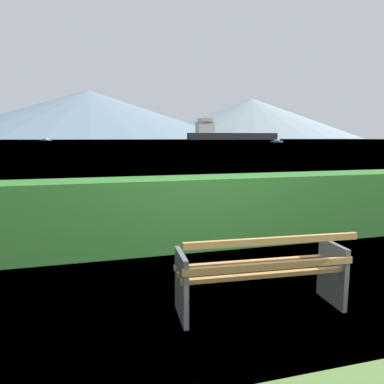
{
  "coord_description": "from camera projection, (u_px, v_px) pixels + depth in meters",
  "views": [
    {
      "loc": [
        -1.67,
        -3.33,
        1.8
      ],
      "look_at": [
        0.0,
        2.63,
        0.88
      ],
      "focal_mm": 34.19,
      "sensor_mm": 36.0,
      "label": 1
    }
  ],
  "objects": [
    {
      "name": "sailboat_mid",
      "position": [
        46.0,
        140.0,
        212.01
      ],
      "size": [
        6.8,
        7.92,
        1.22
      ],
      "color": "#335693",
      "rests_on": "water_surface"
    },
    {
      "name": "distant_hills",
      "position": [
        138.0,
        117.0,
        549.23
      ],
      "size": [
        770.95,
        414.12,
        67.76
      ],
      "color": "gray",
      "rests_on": "ground_plane"
    },
    {
      "name": "ground_plane",
      "position": [
        259.0,
        309.0,
        3.88
      ],
      "size": [
        1400.0,
        1400.0,
        0.0
      ],
      "primitive_type": "plane",
      "color": "#4C6B33"
    },
    {
      "name": "cargo_ship_large",
      "position": [
        226.0,
        134.0,
        298.42
      ],
      "size": [
        76.41,
        11.87,
        16.87
      ],
      "color": "#232328",
      "rests_on": "water_surface"
    },
    {
      "name": "fishing_boat_near",
      "position": [
        277.0,
        141.0,
        132.92
      ],
      "size": [
        2.36,
        5.23,
        1.2
      ],
      "color": "#335693",
      "rests_on": "water_surface"
    },
    {
      "name": "park_bench",
      "position": [
        262.0,
        272.0,
        3.76
      ],
      "size": [
        1.79,
        0.68,
        0.87
      ],
      "color": "#A0703F",
      "rests_on": "ground_plane"
    },
    {
      "name": "water_surface",
      "position": [
        91.0,
        140.0,
        298.07
      ],
      "size": [
        620.0,
        620.0,
        0.0
      ],
      "primitive_type": "plane",
      "color": "slate",
      "rests_on": "ground_plane"
    },
    {
      "name": "hedge_row",
      "position": [
        195.0,
        212.0,
        6.09
      ],
      "size": [
        13.28,
        0.81,
        1.16
      ],
      "primitive_type": "cube",
      "color": "#2D6B28",
      "rests_on": "ground_plane"
    }
  ]
}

